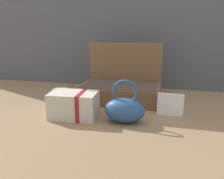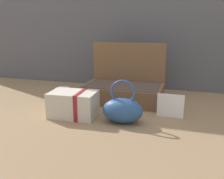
{
  "view_description": "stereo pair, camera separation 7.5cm",
  "coord_description": "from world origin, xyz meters",
  "px_view_note": "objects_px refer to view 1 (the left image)",
  "views": [
    {
      "loc": [
        0.27,
        -1.15,
        0.42
      ],
      "look_at": [
        -0.0,
        -0.02,
        0.12
      ],
      "focal_mm": 37.73,
      "sensor_mm": 36.0,
      "label": 1
    },
    {
      "loc": [
        0.35,
        -1.13,
        0.42
      ],
      "look_at": [
        -0.0,
        -0.02,
        0.12
      ],
      "focal_mm": 37.73,
      "sensor_mm": 36.0,
      "label": 2
    }
  ],
  "objects_px": {
    "open_suitcase": "(121,87)",
    "coffee_mug": "(60,97)",
    "cream_toiletry_bag": "(75,105)",
    "info_card_left": "(170,105)",
    "teal_pouch_handbag": "(125,109)"
  },
  "relations": [
    {
      "from": "cream_toiletry_bag",
      "to": "coffee_mug",
      "type": "bearing_deg",
      "value": 133.33
    },
    {
      "from": "open_suitcase",
      "to": "coffee_mug",
      "type": "xyz_separation_m",
      "value": [
        -0.32,
        -0.18,
        -0.03
      ]
    },
    {
      "from": "teal_pouch_handbag",
      "to": "info_card_left",
      "type": "relative_size",
      "value": 1.58
    },
    {
      "from": "cream_toiletry_bag",
      "to": "open_suitcase",
      "type": "bearing_deg",
      "value": 65.31
    },
    {
      "from": "cream_toiletry_bag",
      "to": "info_card_left",
      "type": "height_order",
      "value": "cream_toiletry_bag"
    },
    {
      "from": "cream_toiletry_bag",
      "to": "coffee_mug",
      "type": "relative_size",
      "value": 1.94
    },
    {
      "from": "open_suitcase",
      "to": "teal_pouch_handbag",
      "type": "xyz_separation_m",
      "value": [
        0.09,
        -0.36,
        -0.01
      ]
    },
    {
      "from": "cream_toiletry_bag",
      "to": "info_card_left",
      "type": "relative_size",
      "value": 1.83
    },
    {
      "from": "open_suitcase",
      "to": "info_card_left",
      "type": "relative_size",
      "value": 3.64
    },
    {
      "from": "info_card_left",
      "to": "coffee_mug",
      "type": "bearing_deg",
      "value": 177.58
    },
    {
      "from": "open_suitcase",
      "to": "info_card_left",
      "type": "xyz_separation_m",
      "value": [
        0.3,
        -0.22,
        -0.02
      ]
    },
    {
      "from": "open_suitcase",
      "to": "coffee_mug",
      "type": "distance_m",
      "value": 0.37
    },
    {
      "from": "teal_pouch_handbag",
      "to": "info_card_left",
      "type": "xyz_separation_m",
      "value": [
        0.21,
        0.14,
        -0.0
      ]
    },
    {
      "from": "teal_pouch_handbag",
      "to": "coffee_mug",
      "type": "height_order",
      "value": "teal_pouch_handbag"
    },
    {
      "from": "open_suitcase",
      "to": "coffee_mug",
      "type": "height_order",
      "value": "open_suitcase"
    }
  ]
}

